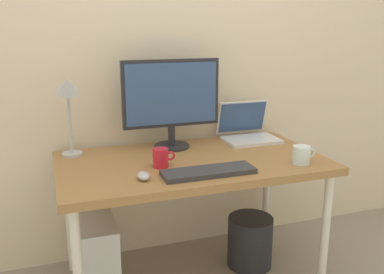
{
  "coord_description": "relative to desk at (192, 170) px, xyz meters",
  "views": [
    {
      "loc": [
        -0.68,
        -1.99,
        1.39
      ],
      "look_at": [
        0.0,
        0.0,
        0.82
      ],
      "focal_mm": 39.96,
      "sensor_mm": 36.0,
      "label": 1
    }
  ],
  "objects": [
    {
      "name": "back_wall",
      "position": [
        0.0,
        0.44,
        0.66
      ],
      "size": [
        4.4,
        0.04,
        2.6
      ],
      "primitive_type": "cube",
      "color": "beige",
      "rests_on": "ground_plane"
    },
    {
      "name": "desk",
      "position": [
        0.0,
        0.0,
        0.0
      ],
      "size": [
        1.37,
        0.75,
        0.7
      ],
      "color": "olive",
      "rests_on": "ground_plane"
    },
    {
      "name": "monitor",
      "position": [
        -0.04,
        0.24,
        0.34
      ],
      "size": [
        0.55,
        0.2,
        0.5
      ],
      "color": "#232328",
      "rests_on": "desk"
    },
    {
      "name": "laptop",
      "position": [
        0.44,
        0.26,
        0.12
      ],
      "size": [
        0.32,
        0.28,
        0.23
      ],
      "color": "silver",
      "rests_on": "desk"
    },
    {
      "name": "desk_lamp",
      "position": [
        -0.58,
        0.25,
        0.37
      ],
      "size": [
        0.11,
        0.16,
        0.45
      ],
      "color": "#B2B2B7",
      "rests_on": "desk"
    },
    {
      "name": "keyboard",
      "position": [
        -0.0,
        -0.24,
        0.07
      ],
      "size": [
        0.44,
        0.14,
        0.02
      ],
      "primitive_type": "cube",
      "color": "#333338",
      "rests_on": "desk"
    },
    {
      "name": "mouse",
      "position": [
        -0.3,
        -0.21,
        0.08
      ],
      "size": [
        0.06,
        0.09,
        0.03
      ],
      "primitive_type": "ellipsoid",
      "color": "#B2B2B7",
      "rests_on": "desk"
    },
    {
      "name": "coffee_mug",
      "position": [
        -0.18,
        -0.06,
        0.11
      ],
      "size": [
        0.11,
        0.08,
        0.09
      ],
      "color": "red",
      "rests_on": "desk"
    },
    {
      "name": "glass_cup",
      "position": [
        0.5,
        -0.24,
        0.1
      ],
      "size": [
        0.12,
        0.09,
        0.09
      ],
      "color": "silver",
      "rests_on": "desk"
    },
    {
      "name": "computer_tower",
      "position": [
        -0.5,
        0.03,
        -0.43
      ],
      "size": [
        0.18,
        0.36,
        0.42
      ],
      "primitive_type": "cube",
      "color": "silver",
      "rests_on": "ground_plane"
    },
    {
      "name": "wastebasket",
      "position": [
        0.37,
        0.03,
        -0.49
      ],
      "size": [
        0.26,
        0.26,
        0.3
      ],
      "primitive_type": "cylinder",
      "color": "#232328",
      "rests_on": "ground_plane"
    }
  ]
}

